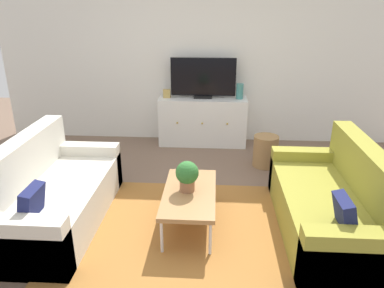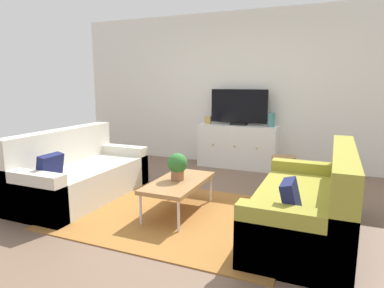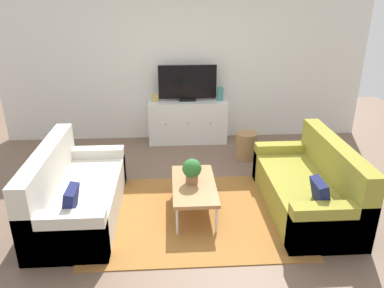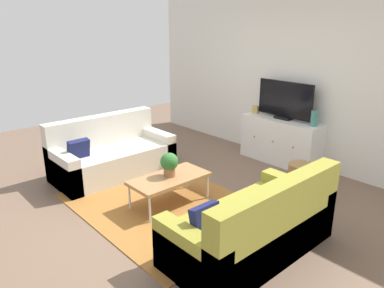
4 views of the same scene
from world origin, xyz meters
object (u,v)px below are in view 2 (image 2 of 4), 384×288
object	(u,v)px
potted_plant	(177,165)
coffee_table	(179,183)
couch_right_side	(312,208)
mantel_clock	(208,120)
flat_screen_tv	(239,107)
tv_console	(238,146)
wicker_basket	(283,171)
glass_vase	(271,120)
couch_left_side	(77,176)

from	to	relation	value
potted_plant	coffee_table	bearing A→B (deg)	-40.74
couch_right_side	mantel_clock	bearing A→B (deg)	129.54
couch_right_side	flat_screen_tv	xyz separation A→B (m)	(-1.40, 2.39, 0.77)
couch_right_side	coffee_table	bearing A→B (deg)	178.63
coffee_table	potted_plant	bearing A→B (deg)	139.26
couch_right_side	potted_plant	distance (m)	1.49
potted_plant	tv_console	distance (m)	2.33
potted_plant	flat_screen_tv	distance (m)	2.39
tv_console	wicker_basket	bearing A→B (deg)	-42.00
couch_right_side	glass_vase	bearing A→B (deg)	109.35
potted_plant	glass_vase	world-z (taller)	glass_vase
couch_left_side	potted_plant	world-z (taller)	couch_left_side
couch_right_side	coffee_table	world-z (taller)	couch_right_side
couch_left_side	glass_vase	distance (m)	3.19
couch_right_side	mantel_clock	size ratio (longest dim) A/B	13.85
mantel_clock	wicker_basket	xyz separation A→B (m)	(1.47, -0.81, -0.60)
glass_vase	mantel_clock	xyz separation A→B (m)	(-1.13, 0.00, -0.05)
coffee_table	mantel_clock	world-z (taller)	mantel_clock
couch_right_side	glass_vase	size ratio (longest dim) A/B	7.64
couch_right_side	potted_plant	bearing A→B (deg)	177.81
couch_right_side	flat_screen_tv	size ratio (longest dim) A/B	1.81
couch_left_side	wicker_basket	bearing A→B (deg)	33.20
couch_right_side	glass_vase	distance (m)	2.58
potted_plant	mantel_clock	world-z (taller)	mantel_clock
wicker_basket	potted_plant	bearing A→B (deg)	-122.79
flat_screen_tv	mantel_clock	size ratio (longest dim) A/B	7.65
couch_right_side	coffee_table	xyz separation A→B (m)	(-1.44, 0.03, 0.07)
coffee_table	tv_console	xyz separation A→B (m)	(0.04, 2.34, 0.02)
glass_vase	couch_left_side	bearing A→B (deg)	-130.77
coffee_table	potted_plant	world-z (taller)	potted_plant
couch_right_side	tv_console	distance (m)	2.76
couch_right_side	flat_screen_tv	distance (m)	2.88
glass_vase	wicker_basket	size ratio (longest dim) A/B	0.54
couch_left_side	tv_console	size ratio (longest dim) A/B	1.32
potted_plant	mantel_clock	xyz separation A→B (m)	(-0.50, 2.32, 0.26)
potted_plant	glass_vase	distance (m)	2.42
glass_vase	wicker_basket	world-z (taller)	glass_vase
couch_left_side	mantel_clock	bearing A→B (deg)	68.79
couch_right_side	tv_console	bearing A→B (deg)	120.47
glass_vase	couch_right_side	bearing A→B (deg)	-70.65
glass_vase	potted_plant	bearing A→B (deg)	-105.23
couch_left_side	coffee_table	bearing A→B (deg)	1.36
couch_right_side	mantel_clock	world-z (taller)	same
potted_plant	wicker_basket	distance (m)	1.82
coffee_table	mantel_clock	xyz separation A→B (m)	(-0.52, 2.34, 0.46)
coffee_table	wicker_basket	world-z (taller)	wicker_basket
potted_plant	wicker_basket	world-z (taller)	potted_plant
potted_plant	mantel_clock	bearing A→B (deg)	102.06
flat_screen_tv	couch_left_side	bearing A→B (deg)	-121.80
tv_console	wicker_basket	size ratio (longest dim) A/B	3.14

